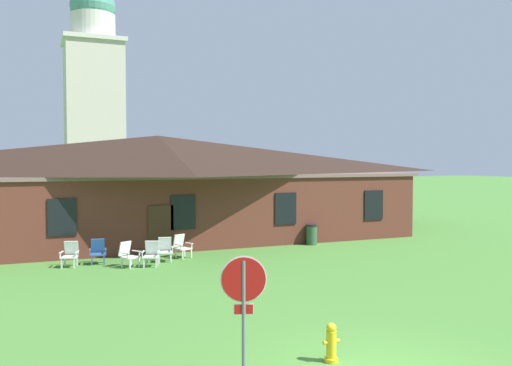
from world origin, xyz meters
The scene contains 11 objects.
brick_building centered at (0.00, 19.60, 2.71)m, with size 25.85×10.40×5.33m.
dome_tower centered at (-1.07, 40.78, 9.30)m, with size 5.18×5.18×20.25m.
stop_sign centered at (-2.67, 0.41, 1.70)m, with size 0.77×0.28×2.41m.
lawn_chair_by_porch centered at (-4.76, 13.20, 0.50)m, with size 0.75×0.81×0.96m.
lawn_chair_near_door centered at (-3.73, 13.41, 0.50)m, with size 0.69×0.72×0.96m.
lawn_chair_left_end centered at (-2.74, 12.29, 0.50)m, with size 0.84×0.87×0.96m.
lawn_chair_middle centered at (-1.90, 12.10, 0.50)m, with size 0.77×0.82×0.96m.
lawn_chair_right_end centered at (-1.20, 12.85, 0.50)m, with size 0.72×0.76×0.96m.
lawn_chair_far_side centered at (-0.37, 13.43, 0.50)m, with size 0.80×0.84×0.96m.
fire_hydrant centered at (-0.52, 1.10, 0.38)m, with size 0.36×0.28×0.79m.
trash_bin centered at (6.22, 14.30, 0.50)m, with size 0.56×0.56×0.98m.
Camera 1 is at (-5.94, -8.00, 4.05)m, focal length 37.30 mm.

